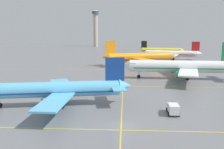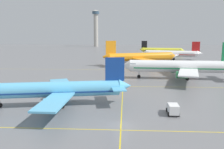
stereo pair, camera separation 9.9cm
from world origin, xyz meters
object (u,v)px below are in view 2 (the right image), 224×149
object	(u,v)px
airliner_second_row	(182,67)
airliner_third_row	(140,57)
airliner_far_left_stand	(172,54)
airliner_far_right_stand	(161,50)
service_truck_red_van	(173,108)
control_tower	(96,26)
airliner_front_gate	(57,90)

from	to	relation	value
airliner_second_row	airliner_third_row	size ratio (longest dim) A/B	1.07
airliner_far_left_stand	airliner_far_right_stand	size ratio (longest dim) A/B	1.08
service_truck_red_van	control_tower	xyz separation A→B (m)	(-44.93, 242.85, 23.63)
airliner_front_gate	airliner_far_right_stand	size ratio (longest dim) A/B	1.03
airliner_second_row	airliner_far_left_stand	world-z (taller)	airliner_second_row
control_tower	airliner_far_right_stand	bearing A→B (deg)	-61.02
service_truck_red_van	airliner_second_row	bearing A→B (deg)	74.93
airliner_second_row	airliner_far_right_stand	distance (m)	94.36
airliner_third_row	airliner_far_right_stand	bearing A→B (deg)	72.05
airliner_front_gate	airliner_far_left_stand	xyz separation A→B (m)	(42.61, 94.35, 0.17)
airliner_second_row	service_truck_red_van	bearing A→B (deg)	-105.07
airliner_front_gate	airliner_far_left_stand	distance (m)	103.53
airliner_far_right_stand	service_truck_red_van	world-z (taller)	airliner_far_right_stand
airliner_second_row	airliner_far_right_stand	size ratio (longest dim) A/B	1.26
airliner_third_row	service_truck_red_van	bearing A→B (deg)	-88.30
airliner_second_row	airliner_third_row	world-z (taller)	airliner_second_row
airliner_far_right_stand	control_tower	world-z (taller)	control_tower
airliner_third_row	airliner_second_row	bearing A→B (deg)	-71.06
airliner_second_row	airliner_far_left_stand	xyz separation A→B (m)	(8.32, 61.47, -0.61)
airliner_front_gate	airliner_second_row	world-z (taller)	airliner_second_row
airliner_second_row	airliner_far_left_stand	distance (m)	62.04
airliner_far_left_stand	control_tower	distance (m)	158.78
airliner_far_right_stand	control_tower	size ratio (longest dim) A/B	0.75
airliner_far_left_stand	control_tower	size ratio (longest dim) A/B	0.81
airliner_front_gate	airliner_third_row	size ratio (longest dim) A/B	0.88
airliner_far_right_stand	control_tower	bearing A→B (deg)	118.98
airliner_far_left_stand	airliner_third_row	bearing A→B (deg)	-128.39
airliner_front_gate	airliner_far_left_stand	bearing A→B (deg)	65.70
airliner_front_gate	airliner_far_right_stand	distance (m)	133.46
airliner_front_gate	airliner_third_row	world-z (taller)	airliner_third_row
airliner_far_left_stand	service_truck_red_van	distance (m)	100.48
airliner_second_row	airliner_far_left_stand	size ratio (longest dim) A/B	1.17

